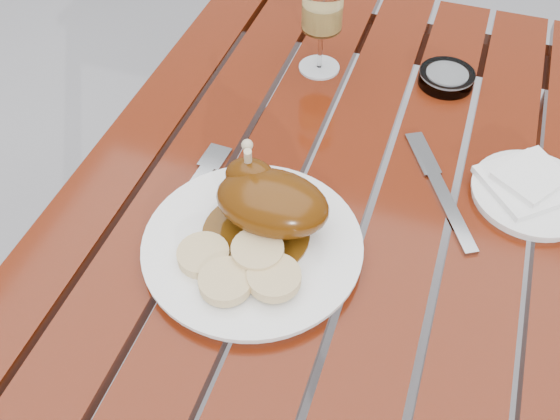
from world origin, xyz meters
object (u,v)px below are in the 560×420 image
at_px(wine_glass, 321,26).
at_px(ashtray, 446,78).
at_px(dinner_plate, 253,247).
at_px(side_plate, 532,194).
at_px(table, 324,317).

relative_size(wine_glass, ashtray, 1.79).
height_order(dinner_plate, side_plate, dinner_plate).
distance_m(dinner_plate, side_plate, 0.43).
bearing_deg(ashtray, dinner_plate, -112.53).
bearing_deg(side_plate, dinner_plate, -147.44).
relative_size(table, side_plate, 6.62).
relative_size(side_plate, ashtray, 1.83).
height_order(wine_glass, side_plate, wine_glass).
xyz_separation_m(dinner_plate, ashtray, (0.20, 0.47, 0.00)).
xyz_separation_m(wine_glass, ashtray, (0.23, 0.03, -0.08)).
bearing_deg(table, side_plate, 14.42).
relative_size(table, ashtray, 12.09).
relative_size(dinner_plate, side_plate, 1.69).
height_order(table, side_plate, side_plate).
xyz_separation_m(table, side_plate, (0.28, 0.07, 0.38)).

